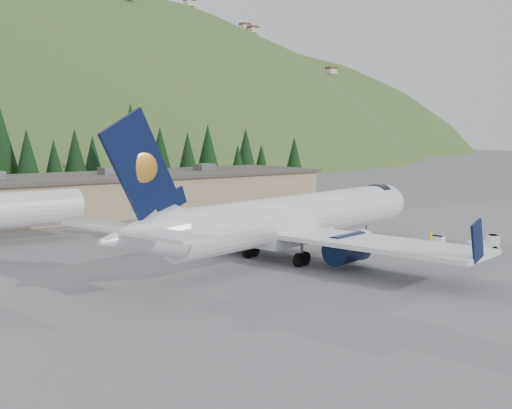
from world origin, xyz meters
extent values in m
plane|color=slate|center=(0.00, 0.00, 0.00)|extent=(600.00, 600.00, 0.00)
cylinder|color=white|center=(0.00, 0.00, 3.47)|extent=(28.80, 9.33, 3.84)
ellipsoid|color=white|center=(14.03, 2.78, 3.47)|extent=(5.65, 4.74, 3.84)
cylinder|color=black|center=(13.03, 2.58, 3.93)|extent=(2.02, 3.38, 3.17)
cone|color=white|center=(-17.03, -3.38, 3.88)|extent=(6.76, 4.96, 3.84)
cube|color=white|center=(-1.00, -0.20, 1.86)|extent=(8.65, 4.80, 1.02)
cube|color=white|center=(-2.00, -0.40, 2.45)|extent=(12.27, 35.16, 0.36)
cube|color=#091234|center=(-6.89, 16.34, 3.78)|extent=(2.06, 0.55, 2.94)
cube|color=#091234|center=(-0.13, -17.73, 3.78)|extent=(2.06, 0.55, 2.94)
cylinder|color=#091234|center=(-2.16, 5.61, 1.58)|extent=(4.67, 3.14, 2.35)
cylinder|color=white|center=(-0.25, 5.99, 1.58)|extent=(1.09, 2.56, 2.49)
cube|color=white|center=(-2.16, 5.61, 2.15)|extent=(2.25, 0.69, 0.92)
cylinder|color=#091234|center=(0.15, -6.01, 1.58)|extent=(4.67, 3.14, 2.35)
cylinder|color=white|center=(2.05, -5.63, 1.58)|extent=(1.09, 2.56, 2.49)
cube|color=white|center=(0.15, -6.01, 2.15)|extent=(2.25, 0.69, 0.92)
cube|color=#091234|center=(-16.83, -3.34, 8.66)|extent=(6.26, 1.53, 7.50)
ellipsoid|color=#C9882C|center=(-16.67, -3.10, 8.46)|extent=(2.02, 0.57, 2.02)
ellipsoid|color=#C9882C|center=(-16.59, -3.50, 8.46)|extent=(2.02, 0.57, 2.02)
cube|color=#091234|center=(-14.23, -2.82, 6.01)|extent=(2.81, 0.80, 2.03)
cube|color=white|center=(-17.54, -3.48, 4.39)|extent=(5.09, 13.04, 0.22)
cylinder|color=slate|center=(11.02, 2.19, 0.92)|extent=(0.24, 0.24, 1.84)
cylinder|color=black|center=(11.02, 2.19, 0.39)|extent=(0.82, 0.43, 0.78)
cylinder|color=slate|center=(-3.54, 2.11, 1.02)|extent=(0.29, 0.29, 2.04)
cylinder|color=black|center=(-3.14, 2.19, 0.56)|extent=(1.17, 0.57, 1.12)
cylinder|color=black|center=(-3.94, 2.03, 0.56)|extent=(1.17, 0.57, 1.12)
cylinder|color=slate|center=(-2.47, -3.30, 1.02)|extent=(0.29, 0.29, 2.04)
cylinder|color=black|center=(-2.07, -3.22, 0.56)|extent=(1.17, 0.57, 1.12)
cylinder|color=black|center=(-2.87, -3.38, 0.56)|extent=(1.17, 0.57, 1.12)
cube|color=white|center=(10.95, -5.97, 0.47)|extent=(2.79, 1.81, 0.60)
cube|color=white|center=(11.79, -5.78, 0.98)|extent=(1.10, 1.36, 0.77)
cube|color=black|center=(11.79, -5.78, 1.33)|extent=(1.00, 1.25, 0.09)
cylinder|color=black|center=(11.64, -5.11, 0.24)|extent=(0.51, 0.29, 0.48)
cylinder|color=black|center=(11.94, -6.45, 0.24)|extent=(0.51, 0.29, 0.48)
cylinder|color=black|center=(9.97, -5.49, 0.24)|extent=(0.51, 0.29, 0.48)
cylinder|color=black|center=(10.27, -6.82, 0.24)|extent=(0.51, 0.29, 0.48)
cube|color=white|center=(15.29, -8.22, 0.49)|extent=(2.92, 2.72, 0.62)
cube|color=white|center=(15.98, -8.78, 1.03)|extent=(1.48, 1.53, 0.80)
cube|color=black|center=(15.98, -8.78, 1.38)|extent=(1.35, 1.41, 0.09)
cylinder|color=black|center=(16.43, -8.22, 0.25)|extent=(0.51, 0.47, 0.50)
cylinder|color=black|center=(15.53, -9.33, 0.25)|extent=(0.51, 0.47, 0.50)
cylinder|color=black|center=(15.04, -7.10, 0.25)|extent=(0.51, 0.47, 0.50)
cylinder|color=black|center=(14.14, -8.21, 0.25)|extent=(0.51, 0.47, 0.50)
cube|color=tan|center=(-5.00, 38.00, 2.40)|extent=(70.00, 16.00, 4.80)
cube|color=#47423D|center=(-5.00, 38.00, 4.95)|extent=(71.00, 17.00, 0.40)
cube|color=slate|center=(0.00, 38.00, 5.60)|extent=(2.50, 2.50, 1.00)
cube|color=slate|center=(15.00, 38.00, 5.60)|extent=(2.50, 2.50, 1.00)
imported|color=yellow|center=(11.24, -5.45, 0.88)|extent=(0.75, 0.75, 1.77)
cone|color=black|center=(-7.31, 61.55, 8.85)|extent=(6.49, 6.49, 13.28)
cone|color=black|center=(-4.62, 57.25, 6.46)|extent=(4.73, 4.73, 9.69)
cone|color=black|center=(0.44, 59.80, 5.50)|extent=(4.03, 4.03, 8.25)
cone|color=black|center=(4.37, 60.79, 6.49)|extent=(4.76, 4.76, 9.74)
cone|color=black|center=(9.73, 66.09, 5.82)|extent=(4.27, 4.27, 8.73)
cone|color=black|center=(12.23, 56.04, 8.84)|extent=(6.48, 6.48, 13.25)
cone|color=black|center=(17.06, 65.65, 7.79)|extent=(5.71, 5.71, 11.68)
cone|color=black|center=(20.72, 61.57, 6.75)|extent=(4.95, 4.95, 10.12)
cone|color=black|center=(24.85, 58.82, 6.14)|extent=(4.50, 4.50, 9.21)
cone|color=black|center=(30.12, 60.15, 6.98)|extent=(5.12, 5.12, 10.47)
cone|color=black|center=(35.50, 57.95, 4.83)|extent=(3.54, 3.54, 7.25)
cone|color=black|center=(38.55, 59.56, 6.60)|extent=(4.84, 4.84, 9.90)
cone|color=black|center=(43.13, 60.47, 4.84)|extent=(3.55, 3.55, 7.26)
cone|color=black|center=(47.80, 55.74, 5.61)|extent=(4.12, 4.12, 8.42)
ellipsoid|color=#456529|center=(40.00, 200.00, -85.00)|extent=(420.00, 300.00, 300.00)
ellipsoid|color=#456529|center=(160.00, 240.00, -85.00)|extent=(392.00, 280.00, 280.00)
camera|label=1|loc=(-36.43, -41.49, 10.84)|focal=45.00mm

